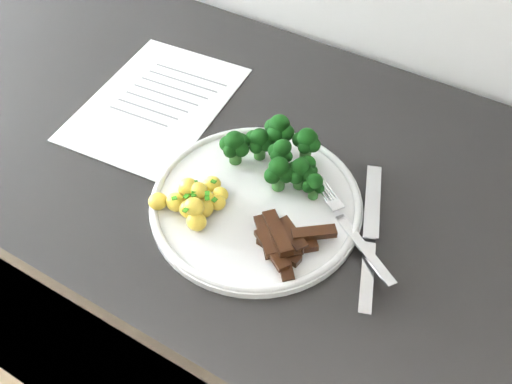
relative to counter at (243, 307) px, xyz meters
name	(u,v)px	position (x,y,z in m)	size (l,w,h in m)	color
counter	(243,307)	(0.00, 0.00, 0.00)	(2.51, 0.63, 0.94)	black
recipe_paper	(156,103)	(-0.18, 0.03, 0.47)	(0.23, 0.31, 0.00)	silver
plate	(256,202)	(0.08, -0.07, 0.48)	(0.29, 0.29, 0.02)	white
broccoli	(280,152)	(0.07, 0.00, 0.52)	(0.17, 0.11, 0.07)	#285C21
potatoes	(195,200)	(0.01, -0.12, 0.50)	(0.10, 0.09, 0.04)	#E1C049
beef_strips	(283,241)	(0.14, -0.12, 0.49)	(0.11, 0.10, 0.03)	black
fork	(354,233)	(0.22, -0.06, 0.49)	(0.16, 0.12, 0.02)	silver
knife	(369,252)	(0.24, -0.07, 0.48)	(0.10, 0.23, 0.03)	silver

